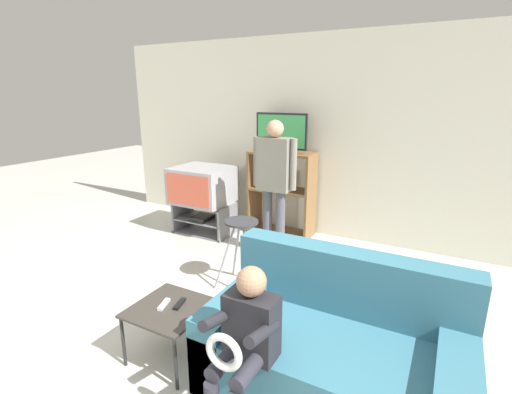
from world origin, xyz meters
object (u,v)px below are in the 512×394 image
Objects in this scene: remote_control_white at (164,304)px; person_standing_adult at (274,176)px; tv_stand at (204,218)px; couch at (334,350)px; remote_control_black at (180,304)px; snack_table at (170,312)px; media_shelf at (281,193)px; person_seated_child at (244,339)px; television_flat at (281,134)px; television_main at (203,185)px; folding_stool at (242,235)px.

person_standing_adult reaches higher than remote_control_white.
tv_stand is 0.50× the size of couch.
remote_control_black is 1.10m from couch.
tv_stand is at bearing 120.61° from snack_table.
remote_control_white is (-0.05, -0.00, 0.05)m from snack_table.
media_shelf is 7.85× the size of remote_control_white.
couch is at bearing 54.07° from person_seated_child.
remote_control_black is at bearing 156.98° from person_seated_child.
remote_control_white is at bearing -162.23° from remote_control_black.
television_flat is 2.84m from remote_control_white.
snack_table is at bearing -59.39° from tv_stand.
television_main is 1.45× the size of snack_table.
folding_stool reaches higher than tv_stand.
person_seated_child reaches higher than remote_control_black.
person_seated_child is at bearing -69.25° from media_shelf.
person_standing_adult is at bearing 75.64° from remote_control_white.
television_flat is 3.20m from person_seated_child.
television_main reaches higher than couch.
television_main is 2.57m from snack_table.
person_standing_adult is (-0.17, 1.91, 0.55)m from remote_control_black.
television_flat is 0.45× the size of couch.
folding_stool reaches higher than remote_control_black.
person_seated_child is at bearing -18.09° from snack_table.
snack_table is 0.33× the size of person_standing_adult.
television_main is 2.55m from remote_control_white.
person_standing_adult reaches higher than folding_stool.
tv_stand is 1.05× the size of television_main.
couch reaches higher than folding_stool.
remote_control_black is at bearing 15.82° from remote_control_white.
remote_control_white is at bearing -60.25° from television_main.
television_flat reaches higher than tv_stand.
person_seated_child reaches higher than remote_control_white.
tv_stand reaches higher than remote_control_white.
person_seated_child is at bearing -68.97° from television_flat.
folding_stool is at bearing -79.89° from media_shelf.
person_seated_child is (0.71, -0.30, 0.16)m from remote_control_black.
remote_control_black is 2.00m from person_standing_adult.
couch is (1.20, -0.88, -0.26)m from folding_stool.
television_flat reaches higher than remote_control_black.
television_flat is 4.91× the size of remote_control_black.
television_flat is at bearing 84.22° from remote_control_black.
person_seated_child is (0.76, -0.25, 0.21)m from snack_table.
remote_control_white is (1.24, -2.19, 0.20)m from tv_stand.
remote_control_black is at bearing -169.33° from couch.
couch is (2.43, -1.94, -0.39)m from television_main.
television_flat is at bearing 121.74° from couch.
television_flat reaches higher than television_main.
person_standing_adult is (1.18, -0.23, 0.29)m from television_main.
folding_stool is at bearing 93.80° from snack_table.
person_seated_child is (0.88, -2.22, -0.39)m from person_standing_adult.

